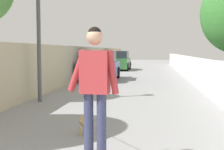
% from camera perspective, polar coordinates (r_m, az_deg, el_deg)
% --- Properties ---
extents(ground_plane, '(80.00, 80.00, 0.00)m').
position_cam_1_polar(ground_plane, '(15.35, 3.73, -1.43)').
color(ground_plane, gray).
extents(wall_left, '(48.00, 0.30, 1.78)m').
position_cam_1_polar(wall_left, '(13.85, -9.21, 1.59)').
color(wall_left, tan).
rests_on(wall_left, ground).
extents(fence_right, '(48.00, 0.30, 1.23)m').
position_cam_1_polar(fence_right, '(13.42, 15.95, 0.20)').
color(fence_right, white).
rests_on(fence_right, ground).
extents(person_skateboarder, '(0.25, 0.71, 1.78)m').
position_cam_1_polar(person_skateboarder, '(4.22, -3.11, -1.26)').
color(person_skateboarder, '#333859').
rests_on(person_skateboarder, skateboard).
extents(dog, '(1.89, 0.61, 1.06)m').
position_cam_1_polar(dog, '(5.98, -4.72, -7.96)').
color(dog, tan).
rests_on(dog, ground).
extents(car_near, '(3.96, 1.80, 1.54)m').
position_cam_1_polar(car_near, '(16.83, -2.17, 1.53)').
color(car_near, navy).
rests_on(car_near, ground).
extents(car_far, '(3.87, 1.80, 1.54)m').
position_cam_1_polar(car_far, '(25.66, 1.21, 2.51)').
color(car_far, '#336B38').
rests_on(car_far, ground).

